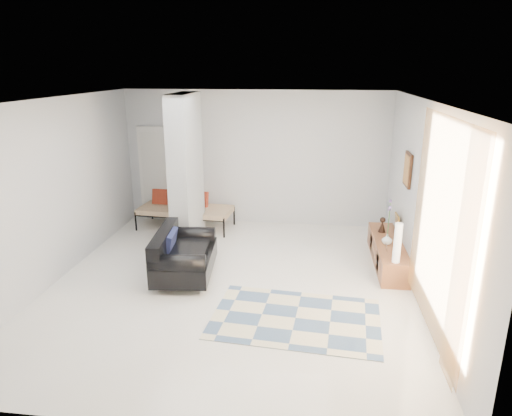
# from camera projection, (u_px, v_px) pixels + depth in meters

# --- Properties ---
(floor) EXTENTS (6.00, 6.00, 0.00)m
(floor) POSITION_uv_depth(u_px,v_px,m) (231.00, 284.00, 7.10)
(floor) COLOR silver
(floor) RESTS_ON ground
(ceiling) EXTENTS (6.00, 6.00, 0.00)m
(ceiling) POSITION_uv_depth(u_px,v_px,m) (228.00, 100.00, 6.27)
(ceiling) COLOR white
(ceiling) RESTS_ON wall_back
(wall_back) EXTENTS (6.00, 0.00, 6.00)m
(wall_back) POSITION_uv_depth(u_px,v_px,m) (255.00, 159.00, 9.53)
(wall_back) COLOR silver
(wall_back) RESTS_ON ground
(wall_front) EXTENTS (6.00, 0.00, 6.00)m
(wall_front) POSITION_uv_depth(u_px,v_px,m) (165.00, 294.00, 3.84)
(wall_front) COLOR silver
(wall_front) RESTS_ON ground
(wall_left) EXTENTS (0.00, 6.00, 6.00)m
(wall_left) POSITION_uv_depth(u_px,v_px,m) (54.00, 191.00, 7.02)
(wall_left) COLOR silver
(wall_left) RESTS_ON ground
(wall_right) EXTENTS (0.00, 6.00, 6.00)m
(wall_right) POSITION_uv_depth(u_px,v_px,m) (424.00, 204.00, 6.36)
(wall_right) COLOR silver
(wall_right) RESTS_ON ground
(partition_column) EXTENTS (0.35, 1.20, 2.80)m
(partition_column) POSITION_uv_depth(u_px,v_px,m) (186.00, 172.00, 8.33)
(partition_column) COLOR #9CA0A3
(partition_column) RESTS_ON floor
(hallway_door) EXTENTS (0.85, 0.06, 2.04)m
(hallway_door) POSITION_uv_depth(u_px,v_px,m) (159.00, 174.00, 9.86)
(hallway_door) COLOR silver
(hallway_door) RESTS_ON floor
(curtain) EXTENTS (0.00, 2.55, 2.55)m
(curtain) POSITION_uv_depth(u_px,v_px,m) (439.00, 229.00, 5.26)
(curtain) COLOR gold
(curtain) RESTS_ON wall_right
(wall_art) EXTENTS (0.04, 0.45, 0.55)m
(wall_art) POSITION_uv_depth(u_px,v_px,m) (408.00, 170.00, 7.34)
(wall_art) COLOR #371C0F
(wall_art) RESTS_ON wall_right
(media_console) EXTENTS (0.45, 1.99, 0.80)m
(media_console) POSITION_uv_depth(u_px,v_px,m) (387.00, 252.00, 7.80)
(media_console) COLOR brown
(media_console) RESTS_ON floor
(loveseat) EXTENTS (0.99, 1.55, 0.76)m
(loveseat) POSITION_uv_depth(u_px,v_px,m) (181.00, 255.00, 7.28)
(loveseat) COLOR silver
(loveseat) RESTS_ON floor
(daybed) EXTENTS (1.98, 0.98, 0.77)m
(daybed) POSITION_uv_depth(u_px,v_px,m) (185.00, 209.00, 9.49)
(daybed) COLOR black
(daybed) RESTS_ON floor
(area_rug) EXTENTS (2.34, 1.66, 0.01)m
(area_rug) POSITION_uv_depth(u_px,v_px,m) (296.00, 318.00, 6.12)
(area_rug) COLOR beige
(area_rug) RESTS_ON floor
(cylinder_lamp) EXTENTS (0.11, 0.11, 0.62)m
(cylinder_lamp) POSITION_uv_depth(u_px,v_px,m) (397.00, 243.00, 6.83)
(cylinder_lamp) COLOR white
(cylinder_lamp) RESTS_ON media_console
(bronze_figurine) EXTENTS (0.16, 0.16, 0.27)m
(bronze_figurine) POSITION_uv_depth(u_px,v_px,m) (382.00, 225.00, 8.14)
(bronze_figurine) COLOR black
(bronze_figurine) RESTS_ON media_console
(vase) EXTENTS (0.20, 0.20, 0.18)m
(vase) POSITION_uv_depth(u_px,v_px,m) (387.00, 239.00, 7.59)
(vase) COLOR white
(vase) RESTS_ON media_console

